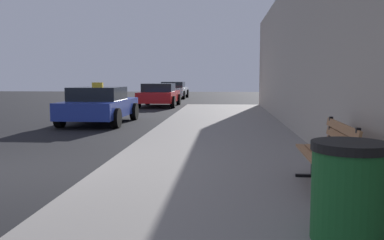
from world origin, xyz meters
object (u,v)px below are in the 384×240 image
car_red (159,95)px  car_white (174,90)px  trash_bin (349,191)px  car_blue (99,105)px  bench (331,151)px

car_red → car_white: same height
trash_bin → car_red: car_red is taller
trash_bin → car_white: size_ratio=0.20×
trash_bin → car_blue: car_blue is taller
car_blue → car_red: 8.74m
car_red → car_white: bearing=91.9°
bench → trash_bin: size_ratio=1.78×
trash_bin → car_blue: (-5.45, 10.37, 0.05)m
trash_bin → car_red: size_ratio=0.21×
car_red → car_white: size_ratio=0.94×
car_blue → car_red: car_blue is taller
bench → car_white: car_white is taller
trash_bin → car_blue: 11.72m
car_blue → car_white: size_ratio=0.91×
car_blue → car_white: car_blue is taller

